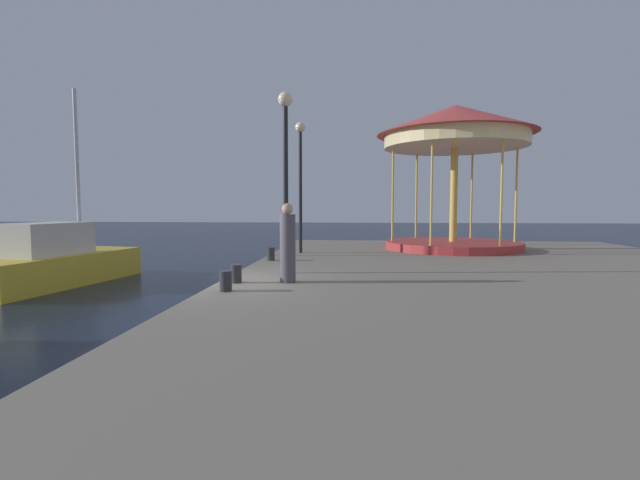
# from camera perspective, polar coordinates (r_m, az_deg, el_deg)

# --- Properties ---
(ground_plane) EXTENTS (120.00, 120.00, 0.00)m
(ground_plane) POSITION_cam_1_polar(r_m,az_deg,el_deg) (10.50, -12.34, -9.35)
(ground_plane) COLOR black
(quay_dock) EXTENTS (14.39, 24.77, 0.80)m
(quay_dock) POSITION_cam_1_polar(r_m,az_deg,el_deg) (10.79, 27.55, -7.20)
(quay_dock) COLOR gray
(quay_dock) RESTS_ON ground
(sailboat_yellow) EXTENTS (2.95, 5.80, 6.32)m
(sailboat_yellow) POSITION_cam_1_polar(r_m,az_deg,el_deg) (16.30, -30.71, -2.39)
(sailboat_yellow) COLOR gold
(sailboat_yellow) RESTS_ON ground
(carousel) EXTENTS (5.99, 5.99, 5.54)m
(carousel) POSITION_cam_1_polar(r_m,az_deg,el_deg) (18.39, 16.77, 11.89)
(carousel) COLOR #B23333
(carousel) RESTS_ON quay_dock
(lamp_post_near_edge) EXTENTS (0.36, 0.36, 4.43)m
(lamp_post_near_edge) POSITION_cam_1_polar(r_m,az_deg,el_deg) (11.21, -4.40, 11.24)
(lamp_post_near_edge) COLOR black
(lamp_post_near_edge) RESTS_ON quay_dock
(lamp_post_mid_promenade) EXTENTS (0.36, 0.36, 4.63)m
(lamp_post_mid_promenade) POSITION_cam_1_polar(r_m,az_deg,el_deg) (16.14, -2.51, 9.51)
(lamp_post_mid_promenade) COLOR black
(lamp_post_mid_promenade) RESTS_ON quay_dock
(bollard_north) EXTENTS (0.24, 0.24, 0.40)m
(bollard_north) POSITION_cam_1_polar(r_m,az_deg,el_deg) (9.95, -10.61, -4.21)
(bollard_north) COLOR #2D2D33
(bollard_north) RESTS_ON quay_dock
(bollard_center) EXTENTS (0.24, 0.24, 0.40)m
(bollard_center) POSITION_cam_1_polar(r_m,az_deg,el_deg) (9.00, -11.89, -5.12)
(bollard_center) COLOR #2D2D33
(bollard_center) RESTS_ON quay_dock
(bollard_south) EXTENTS (0.24, 0.24, 0.40)m
(bollard_south) POSITION_cam_1_polar(r_m,az_deg,el_deg) (13.90, -6.28, -1.77)
(bollard_south) COLOR #2D2D33
(bollard_south) RESTS_ON quay_dock
(person_by_the_water) EXTENTS (0.34, 0.34, 1.73)m
(person_by_the_water) POSITION_cam_1_polar(r_m,az_deg,el_deg) (9.79, -4.13, -0.70)
(person_by_the_water) COLOR #514C56
(person_by_the_water) RESTS_ON quay_dock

